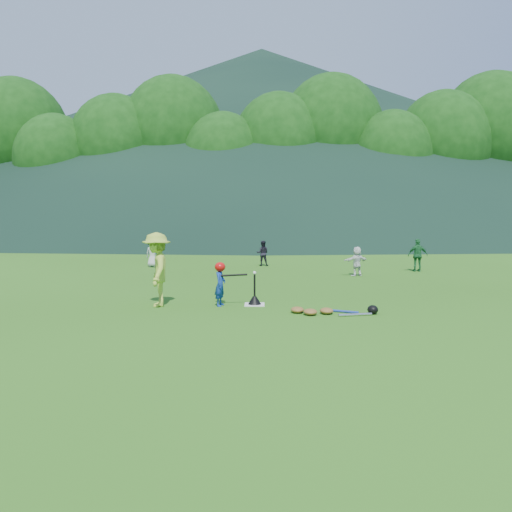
# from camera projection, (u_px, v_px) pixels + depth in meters

# --- Properties ---
(ground) EXTENTS (120.00, 120.00, 0.00)m
(ground) POSITION_uv_depth(u_px,v_px,m) (255.00, 305.00, 11.34)
(ground) COLOR #2B5E15
(ground) RESTS_ON ground
(home_plate) EXTENTS (0.45, 0.45, 0.02)m
(home_plate) POSITION_uv_depth(u_px,v_px,m) (255.00, 304.00, 11.34)
(home_plate) COLOR silver
(home_plate) RESTS_ON ground
(baseball) EXTENTS (0.08, 0.08, 0.08)m
(baseball) POSITION_uv_depth(u_px,v_px,m) (255.00, 273.00, 11.27)
(baseball) COLOR white
(baseball) RESTS_ON batting_tee
(batter_child) EXTENTS (0.30, 0.39, 0.96)m
(batter_child) POSITION_uv_depth(u_px,v_px,m) (220.00, 285.00, 11.19)
(batter_child) COLOR navy
(batter_child) RESTS_ON ground
(adult_coach) EXTENTS (0.81, 1.17, 1.66)m
(adult_coach) POSITION_uv_depth(u_px,v_px,m) (157.00, 269.00, 11.13)
(adult_coach) COLOR #A5C239
(adult_coach) RESTS_ON ground
(fielder_a) EXTENTS (0.56, 0.41, 1.06)m
(fielder_a) POSITION_uv_depth(u_px,v_px,m) (153.00, 253.00, 19.19)
(fielder_a) COLOR silver
(fielder_a) RESTS_ON ground
(fielder_b) EXTENTS (0.50, 0.40, 0.99)m
(fielder_b) POSITION_uv_depth(u_px,v_px,m) (263.00, 253.00, 19.63)
(fielder_b) COLOR black
(fielder_b) RESTS_ON ground
(fielder_c) EXTENTS (0.70, 0.32, 1.17)m
(fielder_c) POSITION_uv_depth(u_px,v_px,m) (418.00, 255.00, 17.69)
(fielder_c) COLOR #1E6431
(fielder_c) RESTS_ON ground
(fielder_d) EXTENTS (0.94, 0.66, 0.97)m
(fielder_d) POSITION_uv_depth(u_px,v_px,m) (357.00, 261.00, 16.49)
(fielder_d) COLOR silver
(fielder_d) RESTS_ON ground
(batting_tee) EXTENTS (0.30, 0.30, 0.68)m
(batting_tee) POSITION_uv_depth(u_px,v_px,m) (255.00, 299.00, 11.33)
(batting_tee) COLOR black
(batting_tee) RESTS_ON home_plate
(batter_gear) EXTENTS (0.73, 0.26, 0.32)m
(batter_gear) POSITION_uv_depth(u_px,v_px,m) (221.00, 268.00, 11.15)
(batter_gear) COLOR #B90D0C
(batter_gear) RESTS_ON ground
(equipment_pile) EXTENTS (1.80, 0.62, 0.19)m
(equipment_pile) POSITION_uv_depth(u_px,v_px,m) (327.00, 311.00, 10.33)
(equipment_pile) COLOR olive
(equipment_pile) RESTS_ON ground
(outfield_fence) EXTENTS (70.07, 0.08, 1.33)m
(outfield_fence) POSITION_uv_depth(u_px,v_px,m) (260.00, 230.00, 39.17)
(outfield_fence) COLOR gray
(outfield_fence) RESTS_ON ground
(tree_line) EXTENTS (70.04, 11.40, 14.82)m
(tree_line) POSITION_uv_depth(u_px,v_px,m) (263.00, 144.00, 44.32)
(tree_line) COLOR #382314
(tree_line) RESTS_ON ground
(distant_hills) EXTENTS (155.00, 140.00, 32.00)m
(distant_hills) POSITION_uv_depth(u_px,v_px,m) (220.00, 142.00, 91.63)
(distant_hills) COLOR black
(distant_hills) RESTS_ON ground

